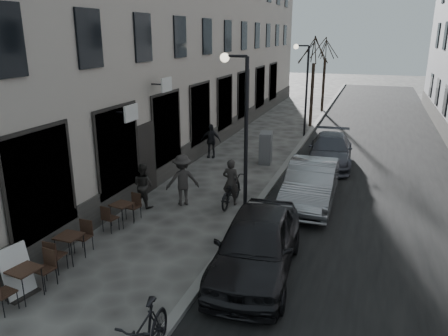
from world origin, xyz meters
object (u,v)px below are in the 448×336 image
Objects in this scene: tree_far at (326,47)px; bicycle at (231,191)px; bistro_set_b at (70,245)px; car_near at (256,244)px; pedestrian_far at (211,141)px; streetlamp_far at (304,80)px; bistro_set_c at (122,212)px; sign_board at (18,276)px; utility_cabinet at (266,148)px; car_far at (330,150)px; pedestrian_mid at (182,180)px; pedestrian_near at (143,185)px; bistro_set_a at (25,280)px; car_mid at (311,184)px; streetlamp_near at (241,118)px; tree_near at (314,50)px.

tree_far is 20.73m from bicycle.
car_near is (4.67, 0.99, 0.33)m from bistro_set_b.
bistro_set_b is 0.91× the size of pedestrian_far.
streetlamp_far reaches higher than bicycle.
bistro_set_c is 4.05m from sign_board.
utility_cabinet is 0.31× the size of car_far.
pedestrian_mid is at bearing 130.96° from car_near.
utility_cabinet is 6.96m from pedestrian_near.
bistro_set_c is at bearing -97.95° from pedestrian_far.
bistro_set_a is 4.10m from bistro_set_c.
pedestrian_mid reaches higher than car_far.
utility_cabinet is at bearing -138.05° from pedestrian_mid.
pedestrian_near is 0.33× the size of car_mid.
utility_cabinet is at bearing 76.70° from bistro_set_b.
pedestrian_far is at bearing 98.70° from bistro_set_a.
pedestrian_near is 0.33× the size of car_far.
bicycle is at bearing 111.96° from car_near.
pedestrian_far is at bearing 100.95° from sign_board.
streetlamp_near is 15.08m from tree_near.
pedestrian_mid is at bearing 175.82° from streetlamp_near.
utility_cabinet is 2.68m from pedestrian_far.
pedestrian_far is (-3.37, -14.94, -3.86)m from tree_far.
utility_cabinet is at bearing 86.20° from bistro_set_a.
bicycle is at bearing -97.05° from utility_cabinet.
pedestrian_mid is at bearing -98.30° from tree_near.
bistro_set_a is (-3.08, -6.10, -2.71)m from streetlamp_near.
car_far is (5.37, 11.05, 0.22)m from bistro_set_b.
car_mid is (4.13, 1.47, -0.14)m from pedestrian_mid.
bistro_set_b is 10.71m from utility_cabinet.
sign_board is (-0.22, 0.04, 0.03)m from bistro_set_a.
pedestrian_near is (-3.26, -12.45, -2.41)m from streetlamp_far.
streetlamp_far reaches higher than bistro_set_a.
pedestrian_mid is 0.38× the size of car_far.
tree_near reaches higher than pedestrian_near.
car_near is (4.75, 2.65, 0.29)m from sign_board.
sign_board is 5.61m from pedestrian_near.
tree_near is at bearing 88.62° from streetlamp_far.
streetlamp_far is 11.62m from bicycle.
bicycle is (2.68, 5.09, 0.05)m from bistro_set_b.
utility_cabinet is at bearing -169.98° from car_far.
pedestrian_far reaches higher than sign_board.
streetlamp_near is at bearing 72.35° from sign_board.
sign_board is 0.74× the size of pedestrian_far.
car_mid is at bearing 165.59° from pedestrian_mid.
bicycle is at bearing -117.81° from car_far.
bistro_set_b is at bearing -99.63° from tree_near.
bistro_set_b is 1.67m from sign_board.
streetlamp_near is 3.36× the size of bistro_set_a.
tree_near is 9.48m from car_far.
streetlamp_far is 3.38× the size of pedestrian_near.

